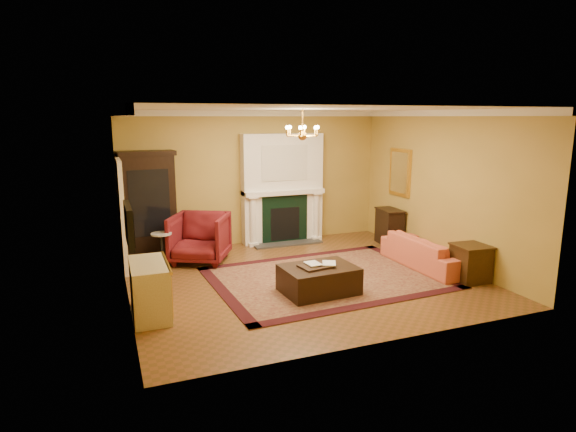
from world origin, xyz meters
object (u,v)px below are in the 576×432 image
coral_sofa (428,247)px  end_table (471,264)px  pedestal_table (162,248)px  commode (150,289)px  wingback_armchair (200,236)px  console_table (389,227)px  leather_ottoman (319,279)px  china_cabinet (149,206)px

coral_sofa → end_table: 0.98m
end_table → coral_sofa: bearing=102.1°
pedestal_table → commode: 2.27m
pedestal_table → coral_sofa: bearing=-20.2°
pedestal_table → end_table: size_ratio=1.12×
wingback_armchair → coral_sofa: wingback_armchair is taller
commode → pedestal_table: bearing=79.4°
console_table → leather_ottoman: (-2.82, -2.27, -0.16)m
china_cabinet → leather_ottoman: china_cabinet is taller
commode → console_table: 5.93m
pedestal_table → china_cabinet: bearing=96.3°
coral_sofa → pedestal_table: bearing=68.9°
commode → console_table: bearing=22.4°
leather_ottoman → pedestal_table: bearing=130.9°
china_cabinet → end_table: bearing=-41.8°
commode → coral_sofa: bearing=5.6°
commode → console_table: size_ratio=1.37×
wingback_armchair → end_table: bearing=-6.5°
coral_sofa → wingback_armchair: bearing=63.4°
china_cabinet → wingback_armchair: (0.88, -0.85, -0.51)m
leather_ottoman → wingback_armchair: bearing=117.5°
end_table → pedestal_table: bearing=151.5°
coral_sofa → end_table: bearing=-168.7°
pedestal_table → coral_sofa: coral_sofa is taller
commode → coral_sofa: (5.25, 0.46, 0.00)m
china_cabinet → commode: bearing=-101.5°
china_cabinet → console_table: 5.33m
pedestal_table → commode: size_ratio=0.65×
commode → end_table: (5.45, -0.49, -0.09)m
end_table → console_table: 2.69m
pedestal_table → leather_ottoman: size_ratio=0.59×
wingback_armchair → commode: 2.69m
china_cabinet → pedestal_table: (0.11, -1.02, -0.64)m
leather_ottoman → commode: bearing=175.2°
wingback_armchair → commode: (-1.21, -2.40, -0.14)m
leather_ottoman → console_table: bearing=35.3°
coral_sofa → console_table: bearing=-9.5°
commode → end_table: size_ratio=1.71×
coral_sofa → end_table: size_ratio=3.26×
wingback_armchair → commode: wingback_armchair is taller
china_cabinet → console_table: (5.18, -1.05, -0.66)m
end_table → console_table: (0.06, 2.69, 0.08)m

